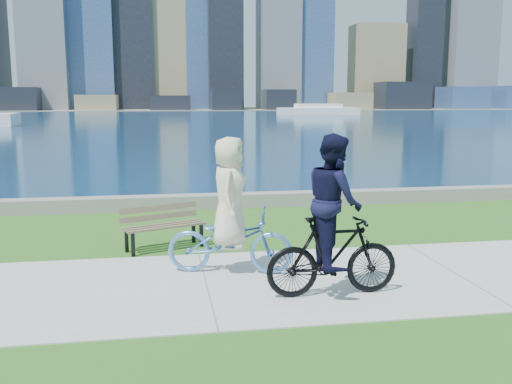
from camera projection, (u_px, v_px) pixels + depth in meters
ground at (207, 287)px, 8.58m from camera, size 320.00×320.00×0.00m
concrete_path at (207, 286)px, 8.58m from camera, size 80.00×3.50×0.02m
seawall at (187, 202)px, 14.58m from camera, size 90.00×0.50×0.35m
bay_water at (164, 118)px, 78.61m from camera, size 320.00×131.00×0.01m
far_shore at (161, 109)px, 135.02m from camera, size 320.00×30.00×0.12m
city_skyline at (160, 12)px, 131.13m from camera, size 179.43×20.43×76.00m
ferry_far at (318, 110)px, 94.91m from camera, size 13.38×3.82×1.82m
park_bench at (163, 223)px, 10.68m from camera, size 1.63×1.07×0.80m
cyclist_woman at (230, 223)px, 9.08m from camera, size 1.18×2.13×2.19m
cyclist_man at (333, 229)px, 8.00m from camera, size 0.71×1.92×2.31m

